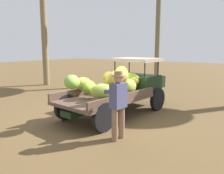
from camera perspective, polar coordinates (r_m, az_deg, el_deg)
ground_plane at (r=7.41m, az=-2.21°, el=-7.48°), size 60.00×60.00×0.00m
truck at (r=7.69m, az=2.59°, el=0.28°), size 4.56×2.12×1.84m
farmer at (r=5.40m, az=1.55°, el=-3.59°), size 0.52×0.47×1.67m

